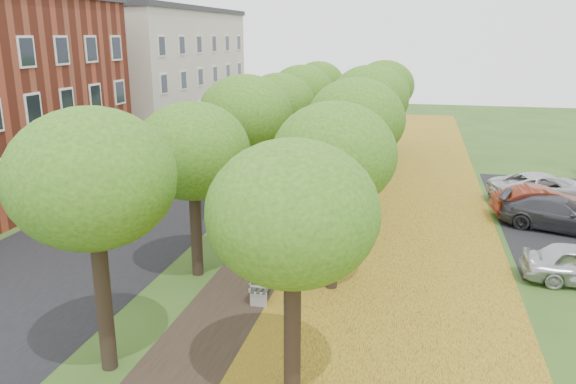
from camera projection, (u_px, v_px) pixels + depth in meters
The scene contains 11 objects.
ground at pixel (190, 379), 13.93m from camera, with size 120.00×120.00×0.00m, color #2D4C19.
street_asphalt at pixel (168, 196), 29.63m from camera, with size 8.00×70.00×0.01m, color black.
footpath at pixel (307, 206), 27.99m from camera, with size 3.20×70.00×0.01m, color black.
leaf_verge at pixel (410, 213), 26.90m from camera, with size 7.50×70.00×0.01m, color gold.
tree_row_west at pixel (264, 111), 27.22m from camera, with size 3.87×33.87×6.32m.
tree_row_east at pixel (363, 115), 26.17m from camera, with size 3.87×33.87×6.32m.
building_cream at pixel (152, 72), 47.18m from camera, with size 10.30×20.30×10.40m.
bench at pixel (264, 281), 18.34m from camera, with size 0.59×1.93×0.91m.
car_red at pixel (544, 204), 25.74m from camera, with size 1.59×4.56×1.50m, color maroon.
car_grey at pixel (560, 214), 24.37m from camera, with size 1.99×4.90×1.42m, color #333439.
car_white at pixel (546, 188), 28.32m from camera, with size 2.52×5.47×1.52m, color silver.
Camera 1 is at (5.13, -11.29, 8.24)m, focal length 35.00 mm.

